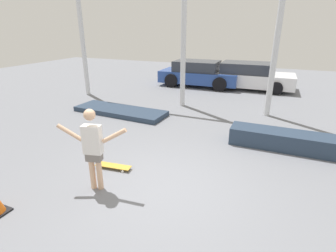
{
  "coord_description": "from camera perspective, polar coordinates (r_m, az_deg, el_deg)",
  "views": [
    {
      "loc": [
        1.88,
        -4.03,
        3.03
      ],
      "look_at": [
        -0.46,
        1.48,
        0.74
      ],
      "focal_mm": 28.0,
      "sensor_mm": 36.0,
      "label": 1
    }
  ],
  "objects": [
    {
      "name": "ground_plane",
      "position": [
        5.38,
        -1.67,
        -13.38
      ],
      "size": [
        36.0,
        36.0,
        0.0
      ],
      "primitive_type": "plane",
      "color": "slate"
    },
    {
      "name": "skateboarder",
      "position": [
        5.12,
        -16.03,
        -4.1
      ],
      "size": [
        1.35,
        0.39,
        1.65
      ],
      "rotation": [
        0.0,
        0.0,
        0.23
      ],
      "color": "#DBAD89",
      "rests_on": "ground_plane"
    },
    {
      "name": "skateboard",
      "position": [
        6.14,
        -11.83,
        -8.5
      ],
      "size": [
        0.85,
        0.32,
        0.08
      ],
      "rotation": [
        0.0,
        0.0,
        0.11
      ],
      "color": "gold",
      "rests_on": "ground_plane"
    },
    {
      "name": "grind_box",
      "position": [
        7.54,
        24.11,
        -2.84
      ],
      "size": [
        2.8,
        0.71,
        0.46
      ],
      "primitive_type": "cube",
      "rotation": [
        0.0,
        0.0,
        -0.01
      ],
      "color": "#28384C",
      "rests_on": "ground_plane"
    },
    {
      "name": "manual_pad",
      "position": [
        9.88,
        -10.37,
        3.23
      ],
      "size": [
        3.55,
        1.31,
        0.17
      ],
      "primitive_type": "cube",
      "rotation": [
        0.0,
        0.0,
        -0.05
      ],
      "color": "#28384C",
      "rests_on": "ground_plane"
    },
    {
      "name": "canopy_support_left",
      "position": [
        11.39,
        -8.88,
        24.09
      ],
      "size": [
        4.95,
        0.2,
        6.23
      ],
      "color": "silver",
      "rests_on": "ground_plane"
    },
    {
      "name": "parked_car_blue",
      "position": [
        14.38,
        6.69,
        11.23
      ],
      "size": [
        4.16,
        1.97,
        1.32
      ],
      "rotation": [
        0.0,
        0.0,
        0.01
      ],
      "color": "#284793",
      "rests_on": "ground_plane"
    },
    {
      "name": "parked_car_white",
      "position": [
        14.28,
        17.0,
        10.36
      ],
      "size": [
        4.42,
        2.09,
        1.31
      ],
      "rotation": [
        0.0,
        0.0,
        0.02
      ],
      "color": "white",
      "rests_on": "ground_plane"
    }
  ]
}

